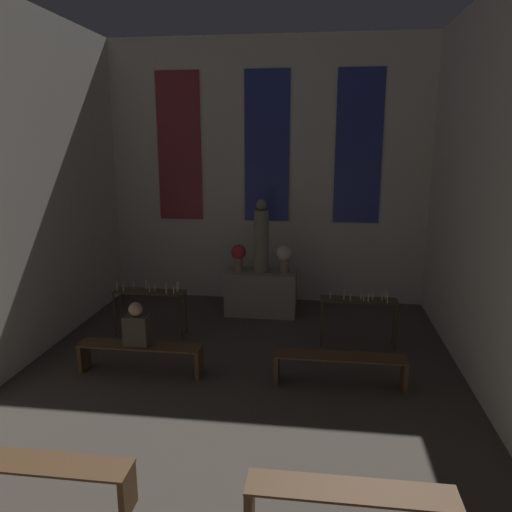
{
  "coord_description": "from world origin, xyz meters",
  "views": [
    {
      "loc": [
        1.14,
        0.36,
        3.45
      ],
      "look_at": [
        0.0,
        9.1,
        1.37
      ],
      "focal_mm": 35.0,
      "sensor_mm": 36.0,
      "label": 1
    }
  ],
  "objects": [
    {
      "name": "person_seated",
      "position": [
        -1.51,
        7.01,
        0.74
      ],
      "size": [
        0.36,
        0.24,
        0.66
      ],
      "color": "#4C4238",
      "rests_on": "pew_back_left"
    },
    {
      "name": "wall_back",
      "position": [
        0.0,
        10.91,
        2.77
      ],
      "size": [
        6.9,
        0.16,
        5.48
      ],
      "color": "silver",
      "rests_on": "ground_plane"
    },
    {
      "name": "statue",
      "position": [
        0.0,
        9.9,
        1.54
      ],
      "size": [
        0.29,
        0.29,
        1.44
      ],
      "color": "gray",
      "rests_on": "altar"
    },
    {
      "name": "pew_second_right",
      "position": [
        1.48,
        4.22,
        0.33
      ],
      "size": [
        1.86,
        0.36,
        0.46
      ],
      "color": "brown",
      "rests_on": "ground_plane"
    },
    {
      "name": "candle_rack_right",
      "position": [
        1.83,
        8.5,
        0.69
      ],
      "size": [
        1.28,
        0.36,
        1.02
      ],
      "color": "#473823",
      "rests_on": "ground_plane"
    },
    {
      "name": "altar",
      "position": [
        0.0,
        9.9,
        0.43
      ],
      "size": [
        1.4,
        0.71,
        0.87
      ],
      "color": "gray",
      "rests_on": "ground_plane"
    },
    {
      "name": "pew_back_right",
      "position": [
        1.48,
        7.01,
        0.33
      ],
      "size": [
        1.86,
        0.36,
        0.46
      ],
      "color": "brown",
      "rests_on": "ground_plane"
    },
    {
      "name": "pew_back_left",
      "position": [
        -1.48,
        7.01,
        0.33
      ],
      "size": [
        1.86,
        0.36,
        0.46
      ],
      "color": "brown",
      "rests_on": "ground_plane"
    },
    {
      "name": "flower_vase_left",
      "position": [
        -0.46,
        9.9,
        1.19
      ],
      "size": [
        0.3,
        0.3,
        0.54
      ],
      "color": "#937A5B",
      "rests_on": "altar"
    },
    {
      "name": "pew_second_left",
      "position": [
        -1.48,
        4.22,
        0.33
      ],
      "size": [
        1.86,
        0.36,
        0.46
      ],
      "color": "brown",
      "rests_on": "ground_plane"
    },
    {
      "name": "flower_vase_right",
      "position": [
        0.46,
        9.9,
        1.19
      ],
      "size": [
        0.3,
        0.3,
        0.54
      ],
      "color": "#937A5B",
      "rests_on": "altar"
    },
    {
      "name": "candle_rack_left",
      "position": [
        -1.82,
        8.5,
        0.69
      ],
      "size": [
        1.28,
        0.36,
        1.02
      ],
      "color": "#473823",
      "rests_on": "ground_plane"
    }
  ]
}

